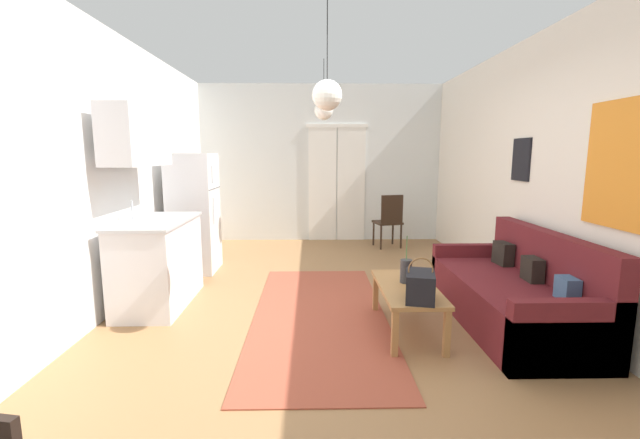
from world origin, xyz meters
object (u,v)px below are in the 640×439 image
pendant_lamp_near (327,95)px  pendant_lamp_far (324,110)px  accent_chair (389,219)px  refrigerator (194,213)px  couch (517,296)px  bamboo_vase (406,271)px  coffee_table (407,292)px  handbag (420,286)px

pendant_lamp_near → pendant_lamp_far: same height
accent_chair → pendant_lamp_near: (-1.18, -3.40, 1.54)m
refrigerator → pendant_lamp_near: size_ratio=1.78×
couch → bamboo_vase: size_ratio=4.41×
coffee_table → refrigerator: 3.18m
pendant_lamp_far → accent_chair: bearing=46.3°
bamboo_vase → pendant_lamp_near: bearing=-165.9°
bamboo_vase → pendant_lamp_far: 2.68m
handbag → pendant_lamp_near: (-0.73, 0.27, 1.50)m
couch → bamboo_vase: couch is taller
coffee_table → pendant_lamp_far: size_ratio=1.34×
pendant_lamp_near → handbag: bearing=-20.4°
bamboo_vase → refrigerator: bearing=141.9°
couch → refrigerator: refrigerator is taller
accent_chair → refrigerator: bearing=11.7°
bamboo_vase → handbag: size_ratio=1.19×
coffee_table → handbag: handbag is taller
couch → refrigerator: 4.00m
couch → handbag: couch is taller
couch → bamboo_vase: bearing=-178.4°
refrigerator → pendant_lamp_near: pendant_lamp_near is taller
bamboo_vase → coffee_table: bearing=-93.1°
couch → bamboo_vase: (-1.05, -0.03, 0.25)m
handbag → pendant_lamp_near: pendant_lamp_near is taller
bamboo_vase → pendant_lamp_near: pendant_lamp_near is taller
couch → coffee_table: couch is taller
couch → bamboo_vase: 1.08m
coffee_table → refrigerator: size_ratio=0.66×
refrigerator → pendant_lamp_far: (1.75, 0.11, 1.36)m
coffee_table → couch: bearing=6.9°
couch → pendant_lamp_near: bearing=-173.2°
handbag → pendant_lamp_near: size_ratio=0.41×
bamboo_vase → pendant_lamp_near: size_ratio=0.49×
refrigerator → accent_chair: size_ratio=1.74×
accent_chair → bamboo_vase: bearing=69.4°
bamboo_vase → refrigerator: 3.11m
handbag → refrigerator: (-2.44, 2.37, 0.26)m
couch → refrigerator: size_ratio=1.20×
accent_chair → handbag: bearing=70.5°
handbag → accent_chair: 3.70m
handbag → pendant_lamp_far: size_ratio=0.46×
pendant_lamp_near → bamboo_vase: bearing=14.1°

